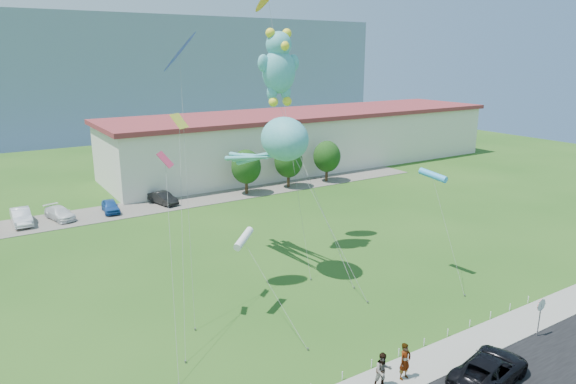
% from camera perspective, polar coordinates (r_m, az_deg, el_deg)
% --- Properties ---
extents(ground, '(160.00, 160.00, 0.00)m').
position_cam_1_polar(ground, '(31.03, 9.05, -17.03)').
color(ground, '#214C15').
rests_on(ground, ground).
extents(sidewalk, '(80.00, 2.50, 0.10)m').
position_cam_1_polar(sidewalk, '(29.35, 12.79, -19.17)').
color(sidewalk, gray).
rests_on(sidewalk, ground).
extents(parking_strip, '(70.00, 6.00, 0.06)m').
position_cam_1_polar(parking_strip, '(59.57, -13.61, -1.33)').
color(parking_strip, '#59544C').
rests_on(parking_strip, ground).
extents(hill_ridge, '(160.00, 50.00, 25.00)m').
position_cam_1_polar(hill_ridge, '(140.63, -25.57, 12.02)').
color(hill_ridge, gray).
rests_on(hill_ridge, ground).
extents(warehouse, '(61.00, 15.00, 8.20)m').
position_cam_1_polar(warehouse, '(78.06, 2.34, 5.98)').
color(warehouse, beige).
rests_on(warehouse, ground).
extents(stop_sign, '(0.80, 0.07, 2.50)m').
position_cam_1_polar(stop_sign, '(34.46, 26.28, -11.53)').
color(stop_sign, slate).
rests_on(stop_sign, ground).
extents(rope_fence, '(26.05, 0.05, 0.50)m').
position_cam_1_polar(rope_fence, '(30.09, 10.78, -17.66)').
color(rope_fence, white).
rests_on(rope_fence, ground).
extents(tree_near, '(3.60, 3.60, 5.47)m').
position_cam_1_polar(tree_near, '(61.62, -4.68, 2.81)').
color(tree_near, '#3F2B19').
rests_on(tree_near, ground).
extents(tree_mid, '(3.60, 3.60, 5.47)m').
position_cam_1_polar(tree_mid, '(64.55, 0.05, 3.42)').
color(tree_mid, '#3F2B19').
rests_on(tree_mid, ground).
extents(tree_far, '(3.60, 3.60, 5.47)m').
position_cam_1_polar(tree_far, '(67.89, 4.34, 3.95)').
color(tree_far, '#3F2B19').
rests_on(tree_far, ground).
extents(suv, '(5.59, 3.40, 1.45)m').
position_cam_1_polar(suv, '(29.66, 21.49, -17.84)').
color(suv, black).
rests_on(suv, road).
extents(pedestrian_left, '(0.76, 0.53, 2.00)m').
position_cam_1_polar(pedestrian_left, '(28.45, 12.87, -17.86)').
color(pedestrian_left, gray).
rests_on(pedestrian_left, sidewalk).
extents(pedestrian_right, '(1.12, 0.99, 1.92)m').
position_cam_1_polar(pedestrian_right, '(27.61, 10.51, -18.93)').
color(pedestrian_right, gray).
rests_on(pedestrian_right, sidewalk).
extents(parked_car_silver, '(1.73, 4.78, 1.57)m').
position_cam_1_polar(parked_car_silver, '(57.39, -27.52, -2.43)').
color(parked_car_silver, silver).
rests_on(parked_car_silver, parking_strip).
extents(parked_car_white, '(2.87, 4.69, 1.27)m').
position_cam_1_polar(parked_car_white, '(57.42, -24.04, -2.16)').
color(parked_car_white, white).
rests_on(parked_car_white, parking_strip).
extents(parked_car_blue, '(1.88, 3.98, 1.32)m').
position_cam_1_polar(parked_car_blue, '(57.98, -19.13, -1.49)').
color(parked_car_blue, '#1C4B9A').
rests_on(parked_car_blue, parking_strip).
extents(parked_car_black, '(2.52, 4.38, 1.37)m').
position_cam_1_polar(parked_car_black, '(59.48, -13.72, -0.65)').
color(parked_car_black, black).
rests_on(parked_car_black, parking_strip).
extents(octopus_kite, '(4.15, 13.47, 12.16)m').
position_cam_1_polar(octopus_kite, '(37.53, -1.34, 5.10)').
color(octopus_kite, teal).
rests_on(octopus_kite, ground).
extents(teddy_bear_kite, '(3.69, 10.16, 18.33)m').
position_cam_1_polar(teddy_bear_kite, '(41.07, -1.02, 13.87)').
color(teddy_bear_kite, teal).
rests_on(teddy_bear_kite, ground).
extents(small_kite_blue, '(2.71, 5.54, 17.24)m').
position_cam_1_polar(small_kite_blue, '(33.76, -11.94, 14.39)').
color(small_kite_blue, blue).
rests_on(small_kite_blue, ground).
extents(small_kite_white, '(1.15, 7.24, 5.52)m').
position_cam_1_polar(small_kite_white, '(32.76, -4.90, -5.26)').
color(small_kite_white, white).
rests_on(small_kite_white, ground).
extents(small_kite_pink, '(2.87, 7.09, 10.90)m').
position_cam_1_polar(small_kite_pink, '(30.21, -13.34, 1.03)').
color(small_kite_pink, '#D62F51').
rests_on(small_kite_pink, ground).
extents(small_kite_cyan, '(0.77, 5.26, 8.29)m').
position_cam_1_polar(small_kite_cyan, '(38.89, 15.83, 1.71)').
color(small_kite_cyan, '#339CE7').
rests_on(small_kite_cyan, ground).
extents(small_kite_yellow, '(3.45, 7.07, 12.85)m').
position_cam_1_polar(small_kite_yellow, '(31.92, -11.92, 4.84)').
color(small_kite_yellow, gold).
rests_on(small_kite_yellow, ground).
extents(small_kite_orange, '(2.23, 8.91, 21.58)m').
position_cam_1_polar(small_kite_orange, '(43.01, -2.09, 20.27)').
color(small_kite_orange, '#F7AD1B').
rests_on(small_kite_orange, ground).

